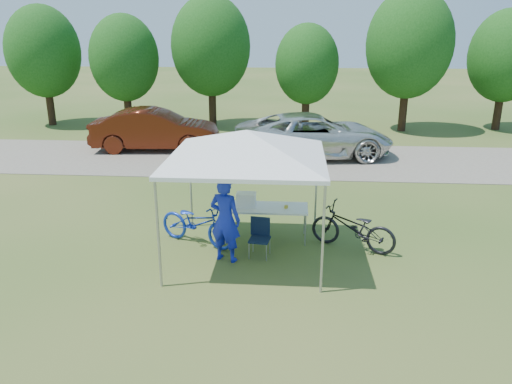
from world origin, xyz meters
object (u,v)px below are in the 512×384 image
cyclist (225,220)px  sedan (155,130)px  folding_table (266,209)px  bike_blue (197,223)px  folding_chair (260,234)px  bike_dark (353,228)px  minivan (314,135)px  cooler (246,200)px

cyclist → sedan: size_ratio=0.37×
folding_table → bike_blue: 1.60m
folding_table → folding_chair: bearing=-95.6°
folding_chair → bike_dark: 2.05m
cyclist → bike_dark: (2.70, 0.74, -0.41)m
bike_blue → minivan: (2.87, 8.06, 0.32)m
folding_chair → bike_blue: (-1.44, 0.46, 0.02)m
folding_table → minivan: minivan is taller
folding_chair → minivan: size_ratio=0.14×
cooler → bike_blue: size_ratio=0.23×
folding_table → folding_chair: size_ratio=2.29×
folding_table → sedan: sedan is taller
cyclist → cooler: bearing=-87.2°
cyclist → bike_blue: 1.14m
bike_blue → sedan: bearing=45.9°
cooler → bike_dark: bearing=-10.3°
bike_dark → cooler: bearing=-76.2°
folding_chair → cyclist: bearing=-147.9°
folding_table → minivan: (1.34, 7.64, 0.10)m
sedan → minivan: bearing=-100.7°
folding_table → sedan: bearing=120.1°
folding_table → folding_chair: folding_chair is taller
bike_blue → minivan: size_ratio=0.33×
folding_table → sedan: size_ratio=0.39×
folding_chair → minivan: bearing=88.8°
bike_blue → sedan: (-3.27, 8.69, 0.32)m
sedan → folding_chair: bearing=-157.5°
cooler → bike_dark: 2.46m
cyclist → minivan: 9.07m
cooler → sedan: bearing=117.7°
sedan → cooler: bearing=-157.1°
cyclist → minivan: (2.12, 8.82, -0.08)m
bike_dark → folding_chair: bearing=-53.7°
minivan → sedan: minivan is taller
bike_blue → cooler: bearing=-43.7°
folding_chair → minivan: minivan is taller
bike_dark → minivan: (-0.58, 8.07, 0.33)m
cooler → folding_table: bearing=-0.0°
folding_table → cooler: bearing=180.0°
folding_table → sedan: (-4.80, 8.28, 0.09)m
cooler → cyclist: 1.22m
cooler → bike_blue: 1.23m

